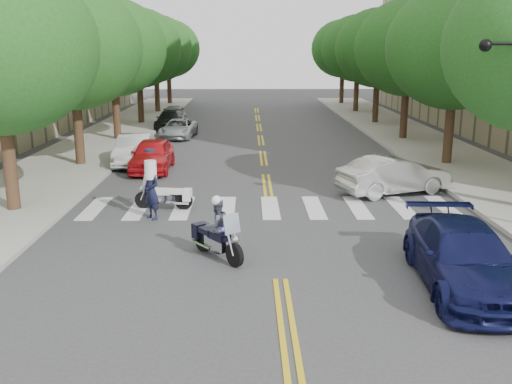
{
  "coord_description": "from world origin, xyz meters",
  "views": [
    {
      "loc": [
        -0.77,
        -12.91,
        5.42
      ],
      "look_at": [
        -0.54,
        3.6,
        1.3
      ],
      "focal_mm": 40.0,
      "sensor_mm": 36.0,
      "label": 1
    }
  ],
  "objects_px": {
    "officer_standing": "(151,191)",
    "convertible": "(394,175)",
    "motorcycle_police": "(216,230)",
    "motorcycle_parked": "(169,196)",
    "sedan_blue": "(464,257)"
  },
  "relations": [
    {
      "from": "officer_standing",
      "to": "convertible",
      "type": "relative_size",
      "value": 0.42
    },
    {
      "from": "motorcycle_police",
      "to": "motorcycle_parked",
      "type": "bearing_deg",
      "value": -105.25
    },
    {
      "from": "motorcycle_police",
      "to": "motorcycle_parked",
      "type": "xyz_separation_m",
      "value": [
        -1.92,
        4.83,
        -0.31
      ]
    },
    {
      "from": "motorcycle_police",
      "to": "motorcycle_parked",
      "type": "distance_m",
      "value": 5.21
    },
    {
      "from": "motorcycle_parked",
      "to": "convertible",
      "type": "distance_m",
      "value": 8.7
    },
    {
      "from": "motorcycle_police",
      "to": "officer_standing",
      "type": "relative_size",
      "value": 0.98
    },
    {
      "from": "motorcycle_parked",
      "to": "sedan_blue",
      "type": "xyz_separation_m",
      "value": [
        7.81,
        -6.88,
        0.28
      ]
    },
    {
      "from": "sedan_blue",
      "to": "motorcycle_parked",
      "type": "bearing_deg",
      "value": 142.11
    },
    {
      "from": "motorcycle_parked",
      "to": "sedan_blue",
      "type": "relative_size",
      "value": 0.4
    },
    {
      "from": "motorcycle_police",
      "to": "convertible",
      "type": "relative_size",
      "value": 0.41
    },
    {
      "from": "motorcycle_police",
      "to": "officer_standing",
      "type": "distance_m",
      "value": 4.33
    },
    {
      "from": "convertible",
      "to": "sedan_blue",
      "type": "bearing_deg",
      "value": 154.49
    },
    {
      "from": "motorcycle_parked",
      "to": "convertible",
      "type": "xyz_separation_m",
      "value": [
        8.43,
        2.12,
        0.27
      ]
    },
    {
      "from": "convertible",
      "to": "sedan_blue",
      "type": "distance_m",
      "value": 9.02
    },
    {
      "from": "sedan_blue",
      "to": "officer_standing",
      "type": "bearing_deg",
      "value": 148.65
    }
  ]
}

